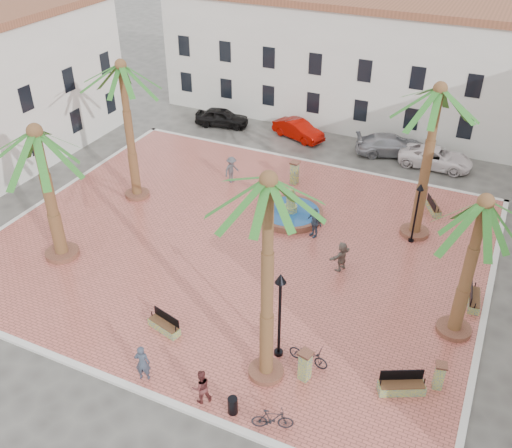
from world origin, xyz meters
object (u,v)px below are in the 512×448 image
(lamppost_s, at_px, (280,301))
(cyclist_b, at_px, (201,387))
(palm_s, at_px, (268,203))
(bench_se, at_px, (401,387))
(bicycle_b, at_px, (273,419))
(litter_bin, at_px, (233,405))
(bollard_n, at_px, (295,172))
(pedestrian_east, at_px, (342,256))
(car_silver, at_px, (391,145))
(car_white, at_px, (436,158))
(bollard_se, at_px, (305,365))
(bench_e, at_px, (474,299))
(bench_s, at_px, (164,326))
(pedestrian_fountain_a, at_px, (269,189))
(fountain, at_px, (290,212))
(palm_nw, at_px, (123,80))
(palm_ne, at_px, (437,106))
(car_red, at_px, (298,130))
(palm_sw, at_px, (39,149))
(cyclist_a, at_px, (142,363))
(bench_ne, at_px, (433,208))
(pedestrian_north, at_px, (232,170))
(car_black, at_px, (222,117))
(palm_e, at_px, (481,220))
(bicycle_a, at_px, (308,355))
(bollard_e, at_px, (439,375))

(lamppost_s, xyz_separation_m, cyclist_b, (-1.74, -3.55, -2.16))
(palm_s, height_order, lamppost_s, palm_s)
(bench_se, distance_m, bicycle_b, 5.44)
(litter_bin, relative_size, bicycle_b, 0.48)
(bollard_n, height_order, pedestrian_east, pedestrian_east)
(car_silver, height_order, car_white, car_silver)
(bollard_se, height_order, bollard_n, bollard_n)
(bench_e, relative_size, bicycle_b, 1.10)
(palm_s, xyz_separation_m, bench_s, (-5.19, 0.40, -7.93))
(bollard_n, bearing_deg, pedestrian_fountain_a, -102.53)
(fountain, height_order, palm_nw, palm_nw)
(palm_ne, bearing_deg, car_red, 138.41)
(palm_ne, relative_size, car_red, 2.11)
(palm_sw, distance_m, cyclist_a, 11.63)
(fountain, relative_size, bench_ne, 2.38)
(pedestrian_north, bearing_deg, bench_ne, -64.04)
(pedestrian_fountain_a, height_order, car_silver, pedestrian_fountain_a)
(car_black, bearing_deg, car_white, -102.69)
(palm_e, xyz_separation_m, car_white, (-3.80, 16.34, -5.40))
(bicycle_a, distance_m, car_black, 25.92)
(palm_s, relative_size, bollard_se, 6.45)
(palm_s, relative_size, bench_se, 4.94)
(cyclist_b, bearing_deg, pedestrian_north, -111.59)
(bench_se, distance_m, pedestrian_north, 18.90)
(litter_bin, bearing_deg, fountain, 103.40)
(bollard_se, height_order, cyclist_a, cyclist_a)
(palm_s, distance_m, car_silver, 24.06)
(palm_s, relative_size, bicycle_a, 5.31)
(palm_nw, xyz_separation_m, bollard_se, (14.85, -9.50, -6.68))
(bicycle_b, bearing_deg, litter_bin, 68.35)
(bench_ne, xyz_separation_m, bicycle_a, (-2.49, -14.63, 0.23))
(car_white, bearing_deg, car_black, 88.71)
(pedestrian_fountain_a, xyz_separation_m, car_silver, (5.16, 9.95, -0.20))
(bench_s, distance_m, bench_ne, 17.94)
(bench_e, distance_m, pedestrian_east, 6.58)
(palm_ne, distance_m, bench_s, 16.87)
(palm_sw, distance_m, bench_ne, 22.28)
(cyclist_a, bearing_deg, car_red, -103.32)
(bench_se, height_order, bench_ne, bench_se)
(palm_ne, height_order, bench_ne, palm_ne)
(lamppost_s, height_order, bicycle_b, lamppost_s)
(palm_sw, xyz_separation_m, palm_ne, (16.61, 10.03, 1.33))
(bench_e, distance_m, pedestrian_fountain_a, 13.60)
(cyclist_b, bearing_deg, bench_s, -83.00)
(pedestrian_north, distance_m, car_silver, 12.10)
(palm_e, distance_m, bench_s, 14.18)
(bench_ne, height_order, car_black, car_black)
(cyclist_a, bearing_deg, palm_sw, -51.15)
(bench_ne, distance_m, bicycle_b, 18.40)
(bollard_n, relative_size, bollard_e, 1.21)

